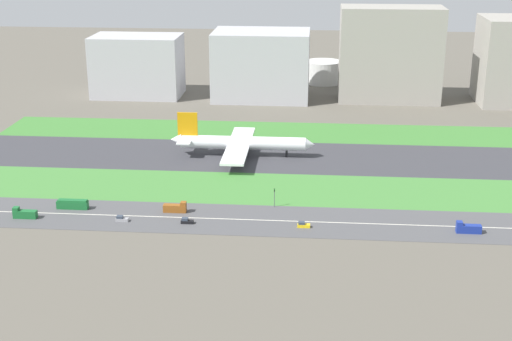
{
  "coord_description": "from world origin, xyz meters",
  "views": [
    {
      "loc": [
        16.9,
        -309.16,
        100.86
      ],
      "look_at": [
        -5.91,
        -36.5,
        6.0
      ],
      "focal_mm": 50.77,
      "sensor_mm": 36.0,
      "label": 1
    }
  ],
  "objects_px": {
    "hangar_building": "(261,65)",
    "fuel_tank_west": "(324,72)",
    "truck_0": "(24,214)",
    "office_tower": "(390,54)",
    "traffic_light": "(274,196)",
    "car_1": "(303,225)",
    "car_2": "(187,221)",
    "car_0": "(122,219)",
    "terminal_building": "(137,66)",
    "airliner": "(239,143)",
    "truck_1": "(176,208)",
    "bus_0": "(73,204)",
    "truck_2": "(468,228)"
  },
  "relations": [
    {
      "from": "airliner",
      "to": "truck_0",
      "type": "bearing_deg",
      "value": -131.53
    },
    {
      "from": "car_1",
      "to": "hangar_building",
      "type": "bearing_deg",
      "value": -81.32
    },
    {
      "from": "truck_2",
      "to": "truck_1",
      "type": "distance_m",
      "value": 103.18
    },
    {
      "from": "truck_1",
      "to": "fuel_tank_west",
      "type": "relative_size",
      "value": 0.35
    },
    {
      "from": "traffic_light",
      "to": "fuel_tank_west",
      "type": "xyz_separation_m",
      "value": [
        19.04,
        219.01,
        2.91
      ]
    },
    {
      "from": "truck_0",
      "to": "hangar_building",
      "type": "distance_m",
      "value": 205.24
    },
    {
      "from": "airliner",
      "to": "fuel_tank_west",
      "type": "height_order",
      "value": "airliner"
    },
    {
      "from": "truck_2",
      "to": "hangar_building",
      "type": "distance_m",
      "value": 210.89
    },
    {
      "from": "terminal_building",
      "to": "office_tower",
      "type": "relative_size",
      "value": 0.9
    },
    {
      "from": "truck_0",
      "to": "bus_0",
      "type": "bearing_deg",
      "value": -145.09
    },
    {
      "from": "car_2",
      "to": "hangar_building",
      "type": "xyz_separation_m",
      "value": [
        11.58,
        192.0,
        18.96
      ]
    },
    {
      "from": "truck_0",
      "to": "traffic_light",
      "type": "relative_size",
      "value": 1.17
    },
    {
      "from": "car_1",
      "to": "car_0",
      "type": "bearing_deg",
      "value": 0.0
    },
    {
      "from": "car_2",
      "to": "car_0",
      "type": "xyz_separation_m",
      "value": [
        -23.3,
        0.0,
        0.0
      ]
    },
    {
      "from": "car_2",
      "to": "car_1",
      "type": "bearing_deg",
      "value": -180.0
    },
    {
      "from": "traffic_light",
      "to": "terminal_building",
      "type": "relative_size",
      "value": 0.14
    },
    {
      "from": "bus_0",
      "to": "office_tower",
      "type": "relative_size",
      "value": 0.2
    },
    {
      "from": "airliner",
      "to": "truck_1",
      "type": "height_order",
      "value": "airliner"
    },
    {
      "from": "car_2",
      "to": "terminal_building",
      "type": "height_order",
      "value": "terminal_building"
    },
    {
      "from": "car_1",
      "to": "terminal_building",
      "type": "relative_size",
      "value": 0.08
    },
    {
      "from": "bus_0",
      "to": "fuel_tank_west",
      "type": "xyz_separation_m",
      "value": [
        93.13,
        227.0,
        5.38
      ]
    },
    {
      "from": "car_0",
      "to": "bus_0",
      "type": "xyz_separation_m",
      "value": [
        -20.99,
        10.0,
        0.9
      ]
    },
    {
      "from": "truck_0",
      "to": "truck_1",
      "type": "relative_size",
      "value": 1.0
    },
    {
      "from": "traffic_light",
      "to": "airliner",
      "type": "bearing_deg",
      "value": 107.87
    },
    {
      "from": "car_1",
      "to": "hangar_building",
      "type": "distance_m",
      "value": 195.15
    },
    {
      "from": "airliner",
      "to": "traffic_light",
      "type": "relative_size",
      "value": 9.03
    },
    {
      "from": "traffic_light",
      "to": "hangar_building",
      "type": "relative_size",
      "value": 0.13
    },
    {
      "from": "car_2",
      "to": "traffic_light",
      "type": "bearing_deg",
      "value": -148.88
    },
    {
      "from": "truck_0",
      "to": "office_tower",
      "type": "height_order",
      "value": "office_tower"
    },
    {
      "from": "car_1",
      "to": "office_tower",
      "type": "height_order",
      "value": "office_tower"
    },
    {
      "from": "truck_0",
      "to": "truck_2",
      "type": "xyz_separation_m",
      "value": [
        155.51,
        0.0,
        0.0
      ]
    },
    {
      "from": "truck_0",
      "to": "car_0",
      "type": "height_order",
      "value": "truck_0"
    },
    {
      "from": "car_2",
      "to": "fuel_tank_west",
      "type": "distance_m",
      "value": 242.06
    },
    {
      "from": "truck_1",
      "to": "terminal_building",
      "type": "height_order",
      "value": "terminal_building"
    },
    {
      "from": "car_1",
      "to": "office_tower",
      "type": "xyz_separation_m",
      "value": [
        45.58,
        192.0,
        26.31
      ]
    },
    {
      "from": "airliner",
      "to": "terminal_building",
      "type": "height_order",
      "value": "terminal_building"
    },
    {
      "from": "truck_2",
      "to": "office_tower",
      "type": "relative_size",
      "value": 0.14
    },
    {
      "from": "car_0",
      "to": "truck_2",
      "type": "bearing_deg",
      "value": -180.0
    },
    {
      "from": "car_2",
      "to": "bus_0",
      "type": "xyz_separation_m",
      "value": [
        -44.29,
        10.0,
        0.9
      ]
    },
    {
      "from": "truck_0",
      "to": "car_0",
      "type": "xyz_separation_m",
      "value": [
        35.32,
        0.0,
        -0.75
      ]
    },
    {
      "from": "car_1",
      "to": "terminal_building",
      "type": "height_order",
      "value": "terminal_building"
    },
    {
      "from": "hangar_building",
      "to": "fuel_tank_west",
      "type": "distance_m",
      "value": 59.79
    },
    {
      "from": "truck_2",
      "to": "bus_0",
      "type": "height_order",
      "value": "truck_2"
    },
    {
      "from": "airliner",
      "to": "terminal_building",
      "type": "bearing_deg",
      "value": 122.83
    },
    {
      "from": "traffic_light",
      "to": "hangar_building",
      "type": "xyz_separation_m",
      "value": [
        -18.23,
        174.01,
        15.6
      ]
    },
    {
      "from": "hangar_building",
      "to": "fuel_tank_west",
      "type": "xyz_separation_m",
      "value": [
        37.27,
        45.0,
        -12.69
      ]
    },
    {
      "from": "terminal_building",
      "to": "car_1",
      "type": "bearing_deg",
      "value": -61.56
    },
    {
      "from": "truck_0",
      "to": "traffic_light",
      "type": "height_order",
      "value": "traffic_light"
    },
    {
      "from": "airliner",
      "to": "hangar_building",
      "type": "xyz_separation_m",
      "value": [
        1.12,
        114.0,
        13.66
      ]
    },
    {
      "from": "truck_0",
      "to": "truck_1",
      "type": "bearing_deg",
      "value": -169.28
    }
  ]
}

